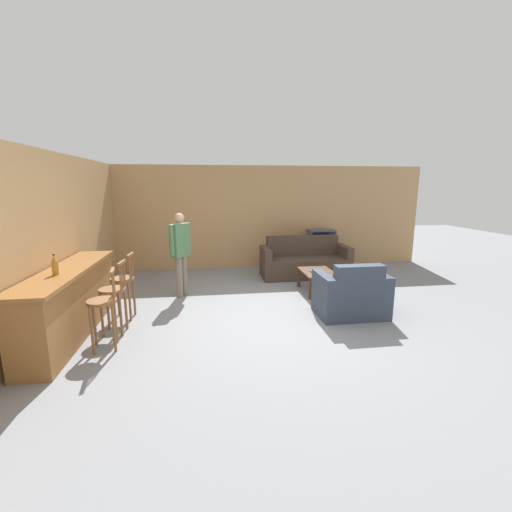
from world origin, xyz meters
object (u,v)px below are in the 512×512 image
Objects in this scene: bar_chair_near at (104,308)px; coffee_table at (318,275)px; bottle at (55,265)px; book_on_table at (316,271)px; bar_chair_far at (123,284)px; person_by_window at (181,250)px; armchair_near at (351,296)px; tv at (321,238)px; couch_far at (304,262)px; tv_unit at (320,257)px; bar_chair_mid at (114,296)px.

bar_chair_near is 4.01m from coffee_table.
bottle is 4.44m from book_on_table.
coffee_table is at bearing 13.97° from bar_chair_far.
person_by_window is at bearing 68.37° from bar_chair_near.
tv reaches higher than armchair_near.
armchair_near is (0.06, -2.55, 0.00)m from couch_far.
coffee_table is 4.02× the size of book_on_table.
tv_unit is (0.64, 0.76, -0.06)m from couch_far.
bar_chair_near is at bearing -150.85° from book_on_table.
bar_chair_mid is 0.52× the size of couch_far.
armchair_near is at bearing 10.23° from bar_chair_near.
person_by_window reaches higher than tv_unit.
book_on_table is at bearing -96.53° from couch_far.
couch_far is (3.59, 2.13, -0.23)m from bar_chair_far.
tv is (0.73, 2.02, 0.41)m from coffee_table.
bar_chair_near reaches higher than tv.
bar_chair_near reaches higher than book_on_table.
tv is at bearing 79.96° from armchair_near.
couch_far is at bearing 41.85° from bar_chair_near.
bar_chair_near is 0.66× the size of person_by_window.
bottle is 1.21× the size of book_on_table.
bottle is (-4.10, -1.75, 0.73)m from coffee_table.
bottle is 2.39m from person_by_window.
person_by_window is at bearing -151.15° from tv.
tv is (4.23, 3.47, 0.22)m from bar_chair_mid.
bar_chair_mid is 0.66× the size of person_by_window.
tv is (4.23, 3.97, 0.22)m from bar_chair_near.
couch_far is 2.25× the size of coffee_table.
armchair_near is (3.64, 0.66, -0.23)m from bar_chair_near.
tv is at bearing 39.39° from bar_chair_mid.
bar_chair_near and bar_chair_mid have the same top height.
bar_chair_far is 3.67m from armchair_near.
armchair_near is 4.34m from bottle.
person_by_window is at bearing 52.88° from bottle.
bar_chair_mid is (0.00, 0.50, 0.00)m from bar_chair_near.
tv is 0.41× the size of person_by_window.
armchair_near is 3.21m from person_by_window.
person_by_window is (-3.40, -1.87, 0.63)m from tv_unit.
person_by_window reaches higher than bottle.
coffee_table is at bearing 22.57° from bar_chair_mid.
couch_far reaches higher than book_on_table.
bottle is at bearing -173.85° from armchair_near.
coffee_table is at bearing -3.17° from person_by_window.
coffee_table is 3.34× the size of bottle.
couch_far is 1.68× the size of tv_unit.
bar_chair_near is at bearing -18.28° from bottle.
book_on_table is (-0.21, 1.26, 0.10)m from armchair_near.
bar_chair_far is at bearing -166.03° from coffee_table.
bar_chair_near is 2.28m from person_by_window.
coffee_table is (-0.09, -1.26, 0.03)m from couch_far.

